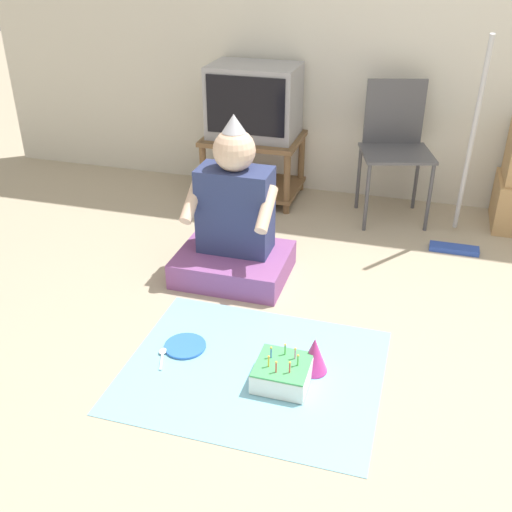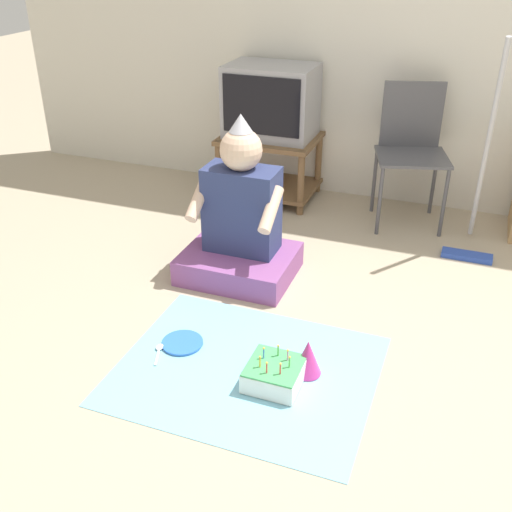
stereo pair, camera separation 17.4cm
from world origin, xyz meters
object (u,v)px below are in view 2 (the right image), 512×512
Objects in this scene: folding_chair at (411,144)px; dust_mop at (478,196)px; person_seated at (240,226)px; party_hat_blue at (308,357)px; birthday_cake at (274,374)px; tv at (271,101)px; paper_plate at (182,343)px.

folding_chair is 0.57m from dust_mop.
dust_mop reaches higher than person_seated.
person_seated reaches higher than party_hat_blue.
party_hat_blue is (-0.57, -1.38, -0.27)m from dust_mop.
birthday_cake is (0.47, -0.80, -0.23)m from person_seated.
tv is 0.67× the size of folding_chair.
birthday_cake is at bearing -12.39° from paper_plate.
tv is 0.95m from folding_chair.
dust_mop is at bearing 65.49° from birthday_cake.
tv is at bearing 96.59° from paper_plate.
dust_mop reaches higher than tv.
tv is 3.05× the size of paper_plate.
party_hat_blue is 0.59m from paper_plate.
tv is at bearing 114.07° from party_hat_blue.
paper_plate is at bearing 167.61° from birthday_cake.
tv is 1.91m from paper_plate.
tv reaches higher than party_hat_blue.
folding_chair is at bearing 141.11° from dust_mop.
folding_chair is 1.28m from person_seated.
paper_plate is at bearing -179.33° from party_hat_blue.
folding_chair is at bearing 67.22° from paper_plate.
tv is at bearing 163.82° from dust_mop.
person_seated is at bearing 89.44° from paper_plate.
dust_mop is at bearing 50.12° from paper_plate.
tv is 2.57× the size of birthday_cake.
paper_plate is (-0.59, -0.01, -0.08)m from party_hat_blue.
person_seated is (-0.72, -1.04, -0.22)m from folding_chair.
paper_plate is at bearing -90.56° from person_seated.
folding_chair reaches higher than paper_plate.
person_seated reaches higher than folding_chair.
birthday_cake reaches higher than paper_plate.
person_seated is 0.96m from birthday_cake.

